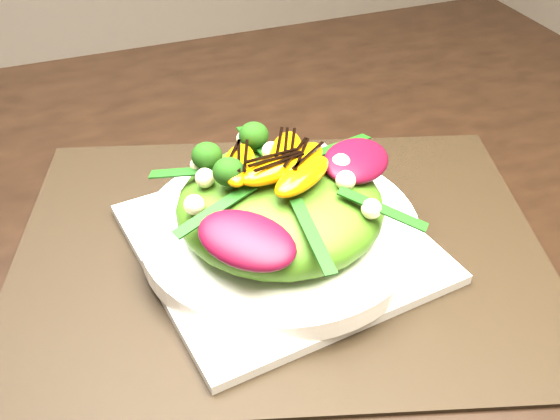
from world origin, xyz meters
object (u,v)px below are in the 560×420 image
object	(u,v)px
placemat	(280,248)
salad_bowl	(280,231)
dining_table	(54,279)
orange_segment	(269,151)
plate_base	(280,242)
lettuce_mound	(280,206)

from	to	relation	value
placemat	salad_bowl	bearing A→B (deg)	0.00
dining_table	placemat	xyz separation A→B (m)	(0.21, -0.06, 0.02)
orange_segment	dining_table	bearing A→B (deg)	172.88
dining_table	plate_base	xyz separation A→B (m)	(0.21, -0.06, 0.03)
dining_table	placemat	distance (m)	0.22
placemat	plate_base	world-z (taller)	plate_base
plate_base	orange_segment	xyz separation A→B (m)	(0.00, 0.03, 0.08)
lettuce_mound	orange_segment	distance (m)	0.05
placemat	lettuce_mound	world-z (taller)	lettuce_mound
orange_segment	placemat	bearing A→B (deg)	-92.96
salad_bowl	orange_segment	size ratio (longest dim) A/B	3.73
salad_bowl	plate_base	bearing A→B (deg)	0.00
salad_bowl	orange_segment	xyz separation A→B (m)	(0.00, 0.03, 0.07)
plate_base	placemat	bearing A→B (deg)	180.00
salad_bowl	lettuce_mound	xyz separation A→B (m)	(0.00, 0.00, 0.03)
dining_table	salad_bowl	world-z (taller)	dining_table
placemat	salad_bowl	xyz separation A→B (m)	(0.00, 0.00, 0.02)
placemat	orange_segment	xyz separation A→B (m)	(0.00, 0.03, 0.09)
placemat	orange_segment	world-z (taller)	orange_segment
salad_bowl	lettuce_mound	size ratio (longest dim) A/B	1.37
placemat	lettuce_mound	size ratio (longest dim) A/B	2.64
plate_base	lettuce_mound	distance (m)	0.04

